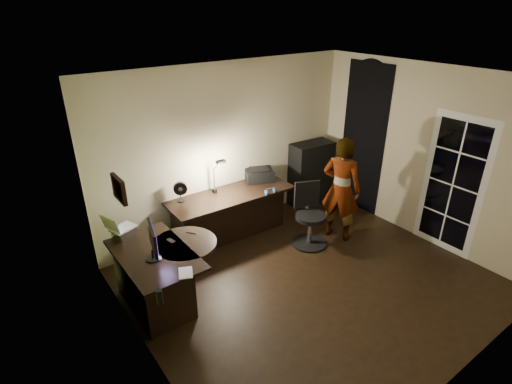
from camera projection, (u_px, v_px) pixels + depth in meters
floor at (310, 282)px, 5.47m from camera, size 4.50×4.00×0.01m
ceiling at (325, 80)px, 4.30m from camera, size 4.50×4.00×0.01m
wall_back at (228, 149)px, 6.34m from camera, size 4.50×0.01×2.70m
wall_front at (480, 275)px, 3.43m from camera, size 4.50×0.01×2.70m
wall_left at (140, 256)px, 3.68m from camera, size 0.01×4.00×2.70m
wall_right at (423, 155)px, 6.09m from camera, size 0.01×4.00×2.70m
green_wall_overlay at (141, 255)px, 3.69m from camera, size 0.00×4.00×2.70m
arched_doorway at (363, 139)px, 6.94m from camera, size 0.01×0.90×2.60m
french_door at (453, 185)px, 5.81m from camera, size 0.02×0.92×2.10m
framed_picture at (119, 189)px, 3.81m from camera, size 0.04×0.30×0.25m
desk_left at (158, 279)px, 4.92m from camera, size 0.82×1.31×0.75m
desk_right at (232, 215)px, 6.38m from camera, size 2.04×0.77×0.76m
cabinet at (311, 173)px, 7.39m from camera, size 0.81×0.45×1.18m
laptop_stand at (124, 232)px, 5.10m from camera, size 0.30×0.28×0.10m
laptop at (122, 221)px, 5.02m from camera, size 0.40×0.39×0.22m
monitor at (152, 248)px, 4.60m from camera, size 0.20×0.47×0.31m
mouse at (159, 258)px, 4.64m from camera, size 0.08×0.10×0.03m
phone at (171, 241)px, 5.01m from camera, size 0.08×0.12×0.01m
pen at (191, 233)px, 5.17m from camera, size 0.09×0.11×0.01m
speaker at (160, 297)px, 3.93m from camera, size 0.07×0.07×0.17m
notepad at (186, 273)px, 4.41m from camera, size 0.23×0.26×0.01m
desk_fan at (180, 192)px, 5.92m from camera, size 0.23×0.19×0.32m
headphones at (271, 191)px, 6.21m from camera, size 0.21×0.11×0.10m
printer at (259, 174)px, 6.66m from camera, size 0.56×0.51×0.20m
desk_lamp at (214, 174)px, 6.13m from camera, size 0.26×0.33×0.64m
office_chair at (311, 216)px, 6.11m from camera, size 0.72×0.72×0.98m
person at (341, 189)px, 6.18m from camera, size 0.61×0.71×1.68m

